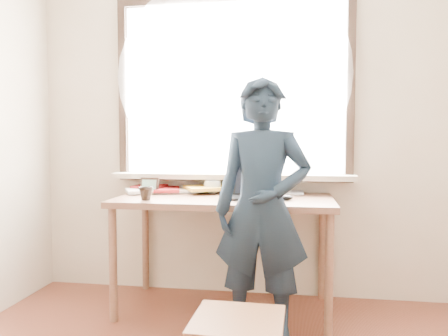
% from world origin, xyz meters
% --- Properties ---
extents(room_shell, '(3.52, 4.02, 2.61)m').
position_xyz_m(room_shell, '(-0.02, 0.20, 1.64)').
color(room_shell, beige).
rests_on(room_shell, ground).
extents(desk, '(1.50, 0.75, 0.81)m').
position_xyz_m(desk, '(-0.21, 1.63, 0.72)').
color(desk, brown).
rests_on(desk, ground).
extents(laptop, '(0.34, 0.28, 0.23)m').
position_xyz_m(laptop, '(0.01, 1.60, 0.86)').
color(laptop, black).
rests_on(laptop, desk).
extents(mug_white, '(0.16, 0.16, 0.10)m').
position_xyz_m(mug_white, '(-0.33, 1.83, 0.85)').
color(mug_white, white).
rests_on(mug_white, desk).
extents(mug_dark, '(0.10, 0.10, 0.09)m').
position_xyz_m(mug_dark, '(-0.70, 1.40, 0.85)').
color(mug_dark, black).
rests_on(mug_dark, desk).
extents(mouse, '(0.09, 0.07, 0.04)m').
position_xyz_m(mouse, '(0.22, 1.53, 0.82)').
color(mouse, black).
rests_on(mouse, desk).
extents(desk_clutter, '(0.79, 0.58, 0.04)m').
position_xyz_m(desk_clutter, '(-0.52, 1.83, 0.83)').
color(desk_clutter, white).
rests_on(desk_clutter, desk).
extents(book_a, '(0.30, 0.35, 0.03)m').
position_xyz_m(book_a, '(-0.57, 1.90, 0.82)').
color(book_a, white).
rests_on(book_a, desk).
extents(book_b, '(0.17, 0.23, 0.02)m').
position_xyz_m(book_b, '(0.18, 1.88, 0.81)').
color(book_b, white).
rests_on(book_b, desk).
extents(picture_frame, '(0.14, 0.02, 0.11)m').
position_xyz_m(picture_frame, '(-0.79, 1.73, 0.86)').
color(picture_frame, black).
rests_on(picture_frame, desk).
extents(work_chair, '(0.41, 0.39, 0.41)m').
position_xyz_m(work_chair, '(0.03, 0.50, 0.35)').
color(work_chair, brown).
rests_on(work_chair, ground).
extents(person, '(0.60, 0.41, 1.58)m').
position_xyz_m(person, '(0.09, 1.21, 0.79)').
color(person, '#14212F').
rests_on(person, ground).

